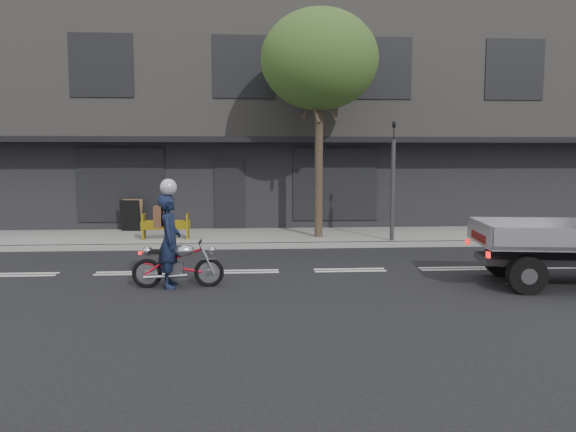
# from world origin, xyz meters

# --- Properties ---
(ground) EXTENTS (80.00, 80.00, 0.00)m
(ground) POSITION_xyz_m (0.00, 0.00, 0.00)
(ground) COLOR black
(ground) RESTS_ON ground
(sidewalk) EXTENTS (32.00, 3.20, 0.15)m
(sidewalk) POSITION_xyz_m (0.00, 4.70, 0.07)
(sidewalk) COLOR gray
(sidewalk) RESTS_ON ground
(kerb) EXTENTS (32.00, 0.20, 0.15)m
(kerb) POSITION_xyz_m (0.00, 3.10, 0.07)
(kerb) COLOR gray
(kerb) RESTS_ON ground
(building_main) EXTENTS (26.00, 10.00, 8.00)m
(building_main) POSITION_xyz_m (0.00, 11.30, 4.00)
(building_main) COLOR slate
(building_main) RESTS_ON ground
(street_tree) EXTENTS (3.40, 3.40, 6.74)m
(street_tree) POSITION_xyz_m (2.20, 4.20, 5.28)
(street_tree) COLOR #382B21
(street_tree) RESTS_ON ground
(traffic_light_pole) EXTENTS (0.12, 0.12, 3.50)m
(traffic_light_pole) POSITION_xyz_m (4.20, 3.35, 1.65)
(traffic_light_pole) COLOR #2D2D30
(traffic_light_pole) RESTS_ON ground
(motorcycle) EXTENTS (1.78, 0.52, 0.92)m
(motorcycle) POSITION_xyz_m (-1.23, -1.34, 0.47)
(motorcycle) COLOR black
(motorcycle) RESTS_ON ground
(rider) EXTENTS (0.44, 0.67, 1.81)m
(rider) POSITION_xyz_m (-1.38, -1.34, 0.91)
(rider) COLOR #121A33
(rider) RESTS_ON ground
(construction_barrier) EXTENTS (1.37, 0.58, 0.76)m
(construction_barrier) POSITION_xyz_m (-2.27, 3.88, 0.53)
(construction_barrier) COLOR yellow
(construction_barrier) RESTS_ON sidewalk
(sandwich_board) EXTENTS (0.68, 0.50, 1.00)m
(sandwich_board) POSITION_xyz_m (-3.62, 5.77, 0.65)
(sandwich_board) COLOR black
(sandwich_board) RESTS_ON sidewalk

